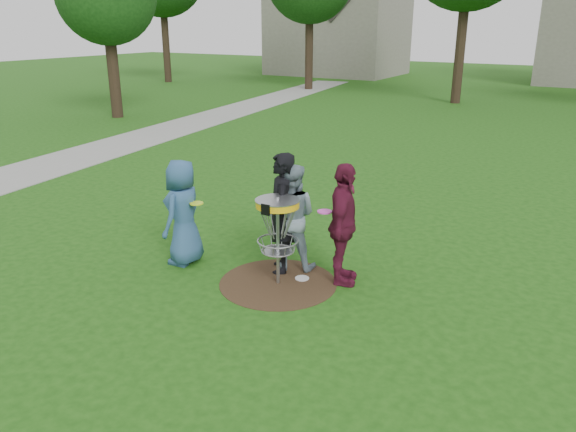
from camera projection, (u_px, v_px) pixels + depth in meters
The scene contains 10 objects.
ground at pixel (278, 283), 8.59m from camera, with size 100.00×100.00×0.00m, color #19470F.
dirt_patch at pixel (278, 283), 8.59m from camera, with size 1.80×1.80×0.01m, color #47331E.
concrete_path at pixel (156, 134), 19.89m from camera, with size 2.20×40.00×0.02m, color #9E9E99.
player_blue at pixel (183, 212), 9.06m from camera, with size 0.85×0.55×1.74m, color #2D537D.
player_black at pixel (281, 213), 8.75m from camera, with size 0.70×0.46×1.92m, color black.
player_grey at pixel (291, 217), 8.88m from camera, with size 0.84×0.65×1.73m, color gray.
player_maroon at pixel (343, 225), 8.32m from camera, with size 1.10×0.46×1.87m, color #5B152D.
disc_on_grass at pixel (302, 278), 8.72m from camera, with size 0.22×0.22×0.02m, color silver.
disc_golf_basket at pixel (278, 221), 8.25m from camera, with size 0.66×0.67×1.38m.
held_discs at pixel (270, 208), 8.52m from camera, with size 2.26×0.68×0.14m.
Camera 1 is at (4.09, -6.61, 3.79)m, focal length 35.00 mm.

